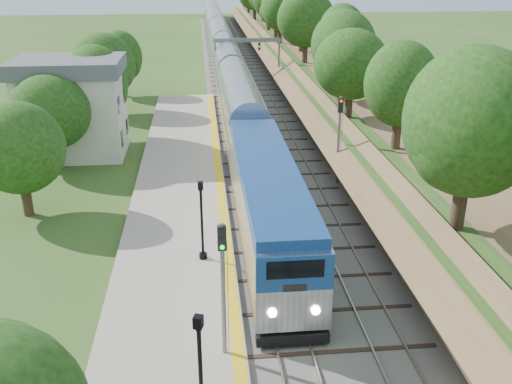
{
  "coord_description": "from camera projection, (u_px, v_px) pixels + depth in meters",
  "views": [
    {
      "loc": [
        -3.49,
        -17.09,
        15.42
      ],
      "look_at": [
        -0.5,
        13.37,
        2.8
      ],
      "focal_mm": 40.0,
      "sensor_mm": 36.0,
      "label": 1
    }
  ],
  "objects": [
    {
      "name": "signal_gantry",
      "position": [
        247.0,
        49.0,
        70.9
      ],
      "size": [
        8.4,
        0.38,
        6.2
      ],
      "color": "slate",
      "rests_on": "ground"
    },
    {
      "name": "trackbed",
      "position": [
        241.0,
        80.0,
        77.28
      ],
      "size": [
        9.5,
        170.0,
        0.28
      ],
      "color": "#4C4944",
      "rests_on": "ground"
    },
    {
      "name": "lamppost_mid",
      "position": [
        201.0,
        381.0,
        18.84
      ],
      "size": [
        0.46,
        0.46,
        4.62
      ],
      "color": "black",
      "rests_on": "platform"
    },
    {
      "name": "yellow_stripe",
      "position": [
        223.0,
        212.0,
        36.28
      ],
      "size": [
        0.55,
        68.0,
        0.01
      ],
      "primitive_type": "cube",
      "color": "gold",
      "rests_on": "platform"
    },
    {
      "name": "signal_platform",
      "position": [
        223.0,
        276.0,
        22.08
      ],
      "size": [
        0.34,
        0.27,
        5.86
      ],
      "color": "slate",
      "rests_on": "platform"
    },
    {
      "name": "platform",
      "position": [
        178.0,
        217.0,
        36.1
      ],
      "size": [
        6.4,
        68.0,
        0.38
      ],
      "primitive_type": "cube",
      "color": "#9E9380",
      "rests_on": "ground"
    },
    {
      "name": "station_building",
      "position": [
        73.0,
        107.0,
        46.7
      ],
      "size": [
        8.6,
        6.6,
        8.0
      ],
      "color": "silver",
      "rests_on": "ground"
    },
    {
      "name": "embankment",
      "position": [
        302.0,
        65.0,
        77.32
      ],
      "size": [
        10.64,
        170.0,
        11.7
      ],
      "color": "brown",
      "rests_on": "ground"
    },
    {
      "name": "trees_behind_platform",
      "position": [
        87.0,
        133.0,
        38.2
      ],
      "size": [
        7.82,
        53.32,
        7.21
      ],
      "color": "#332316",
      "rests_on": "ground"
    },
    {
      "name": "train",
      "position": [
        221.0,
        45.0,
        91.39
      ],
      "size": [
        3.21,
        150.45,
        4.72
      ],
      "color": "black",
      "rests_on": "trackbed"
    },
    {
      "name": "signal_farside",
      "position": [
        339.0,
        131.0,
        40.42
      ],
      "size": [
        0.35,
        0.28,
        6.38
      ],
      "color": "slate",
      "rests_on": "ground"
    },
    {
      "name": "lamppost_far",
      "position": [
        202.0,
        225.0,
        30.03
      ],
      "size": [
        0.44,
        0.44,
        4.43
      ],
      "color": "black",
      "rests_on": "platform"
    }
  ]
}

